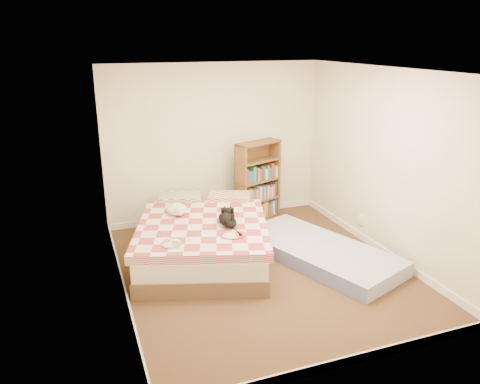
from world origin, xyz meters
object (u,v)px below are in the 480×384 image
object	(u,v)px
white_dog	(178,209)
bed	(203,237)
bookshelf	(257,189)
black_cat	(227,219)
floor_mattress	(319,252)

from	to	relation	value
white_dog	bed	bearing A→B (deg)	-1.34
bookshelf	bed	bearing A→B (deg)	-159.77
bookshelf	white_dog	bearing A→B (deg)	-172.30
black_cat	white_dog	xyz separation A→B (m)	(-0.52, 0.57, 0.00)
bed	black_cat	bearing A→B (deg)	-34.98
floor_mattress	white_dog	world-z (taller)	white_dog
white_dog	floor_mattress	bearing A→B (deg)	13.45
bookshelf	white_dog	distance (m)	1.71
floor_mattress	bed	bearing A→B (deg)	135.13
bookshelf	white_dog	xyz separation A→B (m)	(-1.50, -0.80, 0.13)
bookshelf	floor_mattress	bearing A→B (deg)	-103.10
black_cat	white_dog	world-z (taller)	black_cat
black_cat	white_dog	bearing A→B (deg)	151.71
bookshelf	black_cat	distance (m)	1.69
bed	bookshelf	bearing A→B (deg)	58.34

